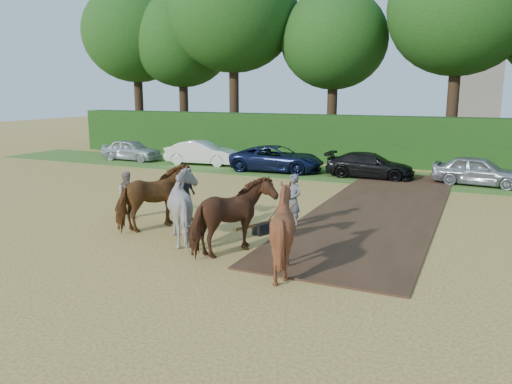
% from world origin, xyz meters
% --- Properties ---
extents(ground, '(120.00, 120.00, 0.00)m').
position_xyz_m(ground, '(0.00, 0.00, 0.00)').
color(ground, gold).
rests_on(ground, ground).
extents(earth_strip, '(4.50, 17.00, 0.05)m').
position_xyz_m(earth_strip, '(1.50, 7.00, 0.03)').
color(earth_strip, '#472D1C').
rests_on(earth_strip, ground).
extents(grass_verge, '(50.00, 5.00, 0.03)m').
position_xyz_m(grass_verge, '(0.00, 14.00, 0.01)').
color(grass_verge, '#38601E').
rests_on(grass_verge, ground).
extents(hedgerow, '(46.00, 1.60, 3.00)m').
position_xyz_m(hedgerow, '(0.00, 18.50, 1.50)').
color(hedgerow, '#14380F').
rests_on(hedgerow, ground).
extents(spectator_near, '(1.03, 1.06, 1.72)m').
position_xyz_m(spectator_near, '(-6.32, 1.57, 0.86)').
color(spectator_near, tan).
rests_on(spectator_near, ground).
extents(spectator_far, '(0.59, 1.11, 1.81)m').
position_xyz_m(spectator_far, '(-4.41, 2.23, 0.91)').
color(spectator_far, '#23272E').
rests_on(spectator_far, ground).
extents(plough_team, '(7.44, 5.61, 2.14)m').
position_xyz_m(plough_team, '(-2.02, 0.02, 1.06)').
color(plough_team, brown).
rests_on(plough_team, ground).
extents(parked_cars, '(40.72, 3.38, 1.48)m').
position_xyz_m(parked_cars, '(2.17, 13.96, 0.70)').
color(parked_cars, silver).
rests_on(parked_cars, ground).
extents(treeline, '(48.70, 10.60, 14.21)m').
position_xyz_m(treeline, '(-1.69, 21.69, 8.97)').
color(treeline, '#382616').
rests_on(treeline, ground).
extents(church, '(5.20, 5.20, 27.00)m').
position_xyz_m(church, '(4.00, 55.00, 13.73)').
color(church, slate).
rests_on(church, ground).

